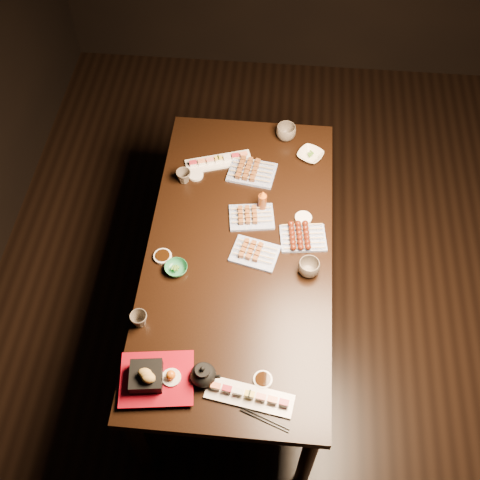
{
  "coord_description": "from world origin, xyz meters",
  "views": [
    {
      "loc": [
        -0.31,
        -1.52,
        3.16
      ],
      "look_at": [
        -0.46,
        0.17,
        0.77
      ],
      "focal_mm": 45.0,
      "sensor_mm": 36.0,
      "label": 1
    }
  ],
  "objects_px": {
    "teacup_far_right": "(286,132)",
    "teapot": "(203,374)",
    "tempura_tray": "(156,375)",
    "sushi_platter_far": "(219,160)",
    "condiment_bottle": "(263,200)",
    "teacup_mid_right": "(309,268)",
    "sushi_platter_near": "(250,395)",
    "yakitori_plate_right": "(255,251)",
    "dining_table": "(239,290)",
    "teacup_far_left": "(184,177)",
    "edamame_bowl_cream": "(310,155)",
    "yakitori_plate_center": "(252,215)",
    "teacup_near_left": "(139,319)",
    "edamame_bowl_green": "(176,268)",
    "yakitori_plate_left": "(252,170)"
  },
  "relations": [
    {
      "from": "teacup_near_left",
      "to": "condiment_bottle",
      "type": "relative_size",
      "value": 0.57
    },
    {
      "from": "yakitori_plate_left",
      "to": "teacup_mid_right",
      "type": "relative_size",
      "value": 2.36
    },
    {
      "from": "tempura_tray",
      "to": "teacup_far_left",
      "type": "height_order",
      "value": "tempura_tray"
    },
    {
      "from": "dining_table",
      "to": "teapot",
      "type": "xyz_separation_m",
      "value": [
        -0.09,
        -0.67,
        0.43
      ]
    },
    {
      "from": "condiment_bottle",
      "to": "edamame_bowl_cream",
      "type": "bearing_deg",
      "value": 58.32
    },
    {
      "from": "teacup_mid_right",
      "to": "sushi_platter_far",
      "type": "bearing_deg",
      "value": 127.12
    },
    {
      "from": "yakitori_plate_center",
      "to": "edamame_bowl_cream",
      "type": "height_order",
      "value": "yakitori_plate_center"
    },
    {
      "from": "sushi_platter_far",
      "to": "condiment_bottle",
      "type": "distance_m",
      "value": 0.4
    },
    {
      "from": "teacup_far_left",
      "to": "teacup_far_right",
      "type": "bearing_deg",
      "value": 35.28
    },
    {
      "from": "yakitori_plate_right",
      "to": "edamame_bowl_green",
      "type": "xyz_separation_m",
      "value": [
        -0.36,
        -0.12,
        -0.01
      ]
    },
    {
      "from": "yakitori_plate_right",
      "to": "teacup_near_left",
      "type": "bearing_deg",
      "value": -125.93
    },
    {
      "from": "tempura_tray",
      "to": "teapot",
      "type": "xyz_separation_m",
      "value": [
        0.19,
        0.03,
        -0.0
      ]
    },
    {
      "from": "dining_table",
      "to": "teacup_far_right",
      "type": "relative_size",
      "value": 16.35
    },
    {
      "from": "edamame_bowl_green",
      "to": "yakitori_plate_right",
      "type": "bearing_deg",
      "value": 18.93
    },
    {
      "from": "teacup_mid_right",
      "to": "teacup_far_right",
      "type": "distance_m",
      "value": 0.89
    },
    {
      "from": "edamame_bowl_cream",
      "to": "tempura_tray",
      "type": "xyz_separation_m",
      "value": [
        -0.61,
        -1.34,
        0.04
      ]
    },
    {
      "from": "tempura_tray",
      "to": "condiment_bottle",
      "type": "height_order",
      "value": "condiment_bottle"
    },
    {
      "from": "teacup_mid_right",
      "to": "teacup_far_right",
      "type": "relative_size",
      "value": 0.94
    },
    {
      "from": "sushi_platter_near",
      "to": "teacup_far_left",
      "type": "relative_size",
      "value": 4.76
    },
    {
      "from": "teacup_far_right",
      "to": "teapot",
      "type": "height_order",
      "value": "teapot"
    },
    {
      "from": "sushi_platter_far",
      "to": "yakitori_plate_left",
      "type": "bearing_deg",
      "value": 143.39
    },
    {
      "from": "sushi_platter_far",
      "to": "yakitori_plate_left",
      "type": "height_order",
      "value": "yakitori_plate_left"
    },
    {
      "from": "dining_table",
      "to": "teapot",
      "type": "relative_size",
      "value": 13.86
    },
    {
      "from": "teacup_far_left",
      "to": "sushi_platter_far",
      "type": "bearing_deg",
      "value": 41.55
    },
    {
      "from": "teacup_far_left",
      "to": "teapot",
      "type": "height_order",
      "value": "teapot"
    },
    {
      "from": "yakitori_plate_center",
      "to": "teapot",
      "type": "bearing_deg",
      "value": -107.09
    },
    {
      "from": "condiment_bottle",
      "to": "edamame_bowl_green",
      "type": "bearing_deg",
      "value": -132.81
    },
    {
      "from": "yakitori_plate_center",
      "to": "teacup_near_left",
      "type": "bearing_deg",
      "value": -133.57
    },
    {
      "from": "yakitori_plate_right",
      "to": "teacup_far_right",
      "type": "xyz_separation_m",
      "value": [
        0.11,
        0.8,
        0.02
      ]
    },
    {
      "from": "sushi_platter_near",
      "to": "yakitori_plate_right",
      "type": "distance_m",
      "value": 0.72
    },
    {
      "from": "teacup_mid_right",
      "to": "sushi_platter_near",
      "type": "bearing_deg",
      "value": -109.63
    },
    {
      "from": "teacup_far_left",
      "to": "teapot",
      "type": "distance_m",
      "value": 1.11
    },
    {
      "from": "sushi_platter_far",
      "to": "teacup_far_right",
      "type": "xyz_separation_m",
      "value": [
        0.35,
        0.22,
        0.02
      ]
    },
    {
      "from": "edamame_bowl_cream",
      "to": "condiment_bottle",
      "type": "xyz_separation_m",
      "value": [
        -0.24,
        -0.38,
        0.05
      ]
    },
    {
      "from": "teacup_far_left",
      "to": "condiment_bottle",
      "type": "xyz_separation_m",
      "value": [
        0.42,
        -0.15,
        0.03
      ]
    },
    {
      "from": "yakitori_plate_center",
      "to": "teacup_near_left",
      "type": "xyz_separation_m",
      "value": [
        -0.45,
        -0.64,
        0.01
      ]
    },
    {
      "from": "yakitori_plate_right",
      "to": "yakitori_plate_left",
      "type": "bearing_deg",
      "value": 109.34
    },
    {
      "from": "yakitori_plate_center",
      "to": "yakitori_plate_right",
      "type": "relative_size",
      "value": 1.0
    },
    {
      "from": "yakitori_plate_right",
      "to": "tempura_tray",
      "type": "distance_m",
      "value": 0.77
    },
    {
      "from": "yakitori_plate_left",
      "to": "edamame_bowl_green",
      "type": "height_order",
      "value": "yakitori_plate_left"
    },
    {
      "from": "sushi_platter_near",
      "to": "teacup_mid_right",
      "type": "xyz_separation_m",
      "value": [
        0.23,
        0.64,
        0.02
      ]
    },
    {
      "from": "yakitori_plate_right",
      "to": "dining_table",
      "type": "bearing_deg",
      "value": -177.55
    },
    {
      "from": "teacup_mid_right",
      "to": "dining_table",
      "type": "bearing_deg",
      "value": 164.38
    },
    {
      "from": "edamame_bowl_green",
      "to": "teacup_near_left",
      "type": "bearing_deg",
      "value": -112.17
    },
    {
      "from": "sushi_platter_far",
      "to": "yakitori_plate_center",
      "type": "height_order",
      "value": "yakitori_plate_center"
    },
    {
      "from": "dining_table",
      "to": "teacup_far_right",
      "type": "xyz_separation_m",
      "value": [
        0.19,
        0.79,
        0.42
      ]
    },
    {
      "from": "sushi_platter_near",
      "to": "edamame_bowl_cream",
      "type": "relative_size",
      "value": 2.81
    },
    {
      "from": "sushi_platter_near",
      "to": "teacup_far_left",
      "type": "xyz_separation_m",
      "value": [
        -0.44,
        1.15,
        0.01
      ]
    },
    {
      "from": "teapot",
      "to": "condiment_bottle",
      "type": "xyz_separation_m",
      "value": [
        0.18,
        0.94,
        0.01
      ]
    },
    {
      "from": "edamame_bowl_green",
      "to": "teapot",
      "type": "xyz_separation_m",
      "value": [
        0.2,
        -0.53,
        0.04
      ]
    }
  ]
}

